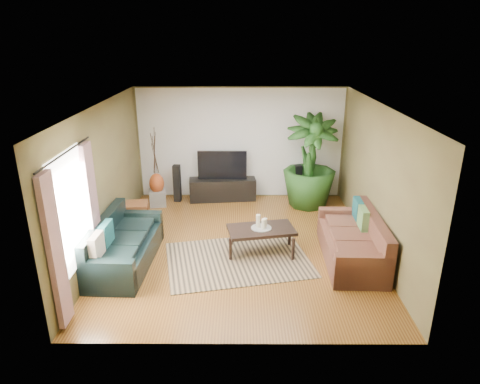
{
  "coord_description": "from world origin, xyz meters",
  "views": [
    {
      "loc": [
        0.03,
        -7.35,
        3.87
      ],
      "look_at": [
        0.0,
        0.2,
        1.05
      ],
      "focal_mm": 32.0,
      "sensor_mm": 36.0,
      "label": 1
    }
  ],
  "objects_px": {
    "sofa_left": "(125,242)",
    "vase": "(157,183)",
    "speaker_right": "(297,183)",
    "television": "(222,165)",
    "tv_stand": "(223,189)",
    "pedestal": "(158,198)",
    "side_table": "(137,214)",
    "potted_plant": "(310,162)",
    "sofa_right": "(352,238)",
    "coffee_table": "(261,240)",
    "speaker_left": "(177,183)"
  },
  "relations": [
    {
      "from": "pedestal",
      "to": "vase",
      "type": "bearing_deg",
      "value": 0.0
    },
    {
      "from": "tv_stand",
      "to": "vase",
      "type": "xyz_separation_m",
      "value": [
        -1.53,
        -0.39,
        0.28
      ]
    },
    {
      "from": "sofa_right",
      "to": "vase",
      "type": "height_order",
      "value": "sofa_right"
    },
    {
      "from": "side_table",
      "to": "vase",
      "type": "bearing_deg",
      "value": 77.64
    },
    {
      "from": "speaker_left",
      "to": "pedestal",
      "type": "distance_m",
      "value": 0.58
    },
    {
      "from": "speaker_left",
      "to": "vase",
      "type": "bearing_deg",
      "value": -141.24
    },
    {
      "from": "potted_plant",
      "to": "side_table",
      "type": "distance_m",
      "value": 4.05
    },
    {
      "from": "vase",
      "to": "speaker_left",
      "type": "bearing_deg",
      "value": 33.31
    },
    {
      "from": "tv_stand",
      "to": "speaker_left",
      "type": "bearing_deg",
      "value": 179.79
    },
    {
      "from": "sofa_right",
      "to": "coffee_table",
      "type": "bearing_deg",
      "value": -96.78
    },
    {
      "from": "coffee_table",
      "to": "pedestal",
      "type": "relative_size",
      "value": 3.2
    },
    {
      "from": "tv_stand",
      "to": "side_table",
      "type": "distance_m",
      "value": 2.3
    },
    {
      "from": "vase",
      "to": "tv_stand",
      "type": "bearing_deg",
      "value": 14.47
    },
    {
      "from": "sofa_right",
      "to": "tv_stand",
      "type": "distance_m",
      "value": 3.85
    },
    {
      "from": "sofa_right",
      "to": "vase",
      "type": "distance_m",
      "value": 4.74
    },
    {
      "from": "sofa_right",
      "to": "speaker_left",
      "type": "relative_size",
      "value": 2.28
    },
    {
      "from": "potted_plant",
      "to": "vase",
      "type": "bearing_deg",
      "value": -179.6
    },
    {
      "from": "speaker_right",
      "to": "potted_plant",
      "type": "xyz_separation_m",
      "value": [
        0.21,
        -0.37,
        0.64
      ]
    },
    {
      "from": "speaker_left",
      "to": "sofa_left",
      "type": "bearing_deg",
      "value": -93.71
    },
    {
      "from": "speaker_right",
      "to": "side_table",
      "type": "height_order",
      "value": "speaker_right"
    },
    {
      "from": "potted_plant",
      "to": "side_table",
      "type": "xyz_separation_m",
      "value": [
        -3.81,
        -1.1,
        -0.84
      ]
    },
    {
      "from": "sofa_right",
      "to": "television",
      "type": "height_order",
      "value": "television"
    },
    {
      "from": "sofa_right",
      "to": "pedestal",
      "type": "bearing_deg",
      "value": -120.88
    },
    {
      "from": "tv_stand",
      "to": "coffee_table",
      "type": "bearing_deg",
      "value": -78.88
    },
    {
      "from": "pedestal",
      "to": "side_table",
      "type": "xyz_separation_m",
      "value": [
        -0.24,
        -1.08,
        0.05
      ]
    },
    {
      "from": "potted_plant",
      "to": "pedestal",
      "type": "xyz_separation_m",
      "value": [
        -3.57,
        -0.03,
        -0.89
      ]
    },
    {
      "from": "coffee_table",
      "to": "speaker_right",
      "type": "bearing_deg",
      "value": 58.96
    },
    {
      "from": "coffee_table",
      "to": "pedestal",
      "type": "height_order",
      "value": "coffee_table"
    },
    {
      "from": "sofa_left",
      "to": "tv_stand",
      "type": "height_order",
      "value": "sofa_left"
    },
    {
      "from": "television",
      "to": "side_table",
      "type": "relative_size",
      "value": 2.42
    },
    {
      "from": "side_table",
      "to": "potted_plant",
      "type": "bearing_deg",
      "value": 16.15
    },
    {
      "from": "speaker_right",
      "to": "television",
      "type": "bearing_deg",
      "value": 170.25
    },
    {
      "from": "sofa_left",
      "to": "pedestal",
      "type": "relative_size",
      "value": 5.53
    },
    {
      "from": "tv_stand",
      "to": "potted_plant",
      "type": "height_order",
      "value": "potted_plant"
    },
    {
      "from": "sofa_left",
      "to": "tv_stand",
      "type": "xyz_separation_m",
      "value": [
        1.58,
        3.15,
        -0.16
      ]
    },
    {
      "from": "sofa_left",
      "to": "vase",
      "type": "height_order",
      "value": "sofa_left"
    },
    {
      "from": "sofa_left",
      "to": "potted_plant",
      "type": "relative_size",
      "value": 0.97
    },
    {
      "from": "television",
      "to": "speaker_right",
      "type": "relative_size",
      "value": 1.34
    },
    {
      "from": "pedestal",
      "to": "potted_plant",
      "type": "bearing_deg",
      "value": 0.4
    },
    {
      "from": "sofa_left",
      "to": "television",
      "type": "xyz_separation_m",
      "value": [
        1.58,
        3.15,
        0.46
      ]
    },
    {
      "from": "pedestal",
      "to": "vase",
      "type": "xyz_separation_m",
      "value": [
        0.0,
        0.0,
        0.36
      ]
    },
    {
      "from": "coffee_table",
      "to": "side_table",
      "type": "distance_m",
      "value": 2.88
    },
    {
      "from": "television",
      "to": "speaker_left",
      "type": "relative_size",
      "value": 1.3
    },
    {
      "from": "speaker_left",
      "to": "potted_plant",
      "type": "height_order",
      "value": "potted_plant"
    },
    {
      "from": "sofa_left",
      "to": "speaker_right",
      "type": "relative_size",
      "value": 2.37
    },
    {
      "from": "potted_plant",
      "to": "side_table",
      "type": "relative_size",
      "value": 4.44
    },
    {
      "from": "side_table",
      "to": "tv_stand",
      "type": "bearing_deg",
      "value": 39.84
    },
    {
      "from": "pedestal",
      "to": "speaker_right",
      "type": "bearing_deg",
      "value": 6.7
    },
    {
      "from": "television",
      "to": "vase",
      "type": "xyz_separation_m",
      "value": [
        -1.53,
        -0.39,
        -0.33
      ]
    },
    {
      "from": "coffee_table",
      "to": "television",
      "type": "height_order",
      "value": "television"
    }
  ]
}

